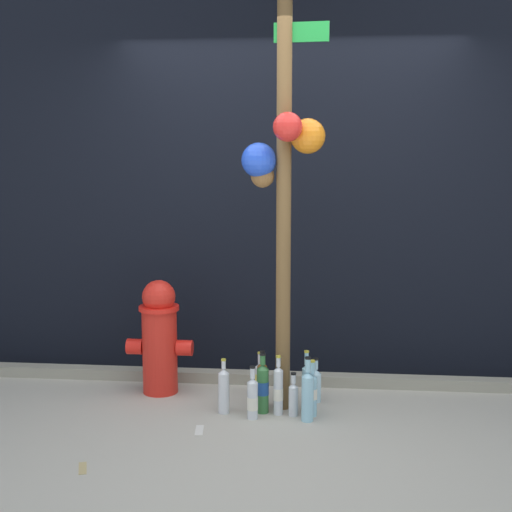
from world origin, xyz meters
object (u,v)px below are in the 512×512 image
bottle_2 (306,385)px  bottle_7 (259,378)px  memorial_post (283,130)px  bottle_6 (224,390)px  bottle_1 (315,384)px  bottle_5 (312,393)px  bottle_8 (308,395)px  bottle_9 (262,383)px  bottle_0 (278,390)px  bottle_4 (253,398)px  bottle_3 (293,398)px  fire_hydrant (160,336)px  bottle_10 (263,387)px

bottle_2 → bottle_7: 0.42m
memorial_post → bottle_6: 1.70m
bottle_1 → bottle_5: bottle_5 is taller
bottle_5 → bottle_8: bottle_8 is taller
bottle_7 → bottle_6: bearing=-117.7°
bottle_5 → bottle_7: (-0.37, 0.37, -0.03)m
bottle_2 → bottle_7: bearing=143.0°
memorial_post → bottle_9: memorial_post is taller
bottle_0 → bottle_4: bottle_0 is taller
bottle_0 → bottle_3: bearing=-9.0°
fire_hydrant → bottle_5: (1.07, -0.35, -0.25)m
fire_hydrant → bottle_10: size_ratio=2.03×
bottle_1 → bottle_3: bearing=-116.3°
bottle_3 → bottle_4: size_ratio=0.83×
memorial_post → bottle_9: size_ratio=7.73×
bottle_0 → bottle_1: bottle_0 is taller
memorial_post → bottle_4: memorial_post is taller
bottle_5 → bottle_7: size_ratio=1.21×
fire_hydrant → bottle_1: 1.13m
memorial_post → fire_hydrant: 1.67m
fire_hydrant → bottle_6: fire_hydrant is taller
bottle_4 → bottle_1: bearing=42.0°
bottle_0 → bottle_5: bearing=-1.5°
bottle_8 → bottle_10: (-0.29, 0.12, -0.00)m
bottle_9 → bottle_10: bottle_10 is taller
fire_hydrant → bottle_4: fire_hydrant is taller
bottle_0 → bottle_6: bearing=-178.1°
bottle_5 → bottle_0: bearing=178.5°
bottle_1 → bottle_8: 0.36m
bottle_8 → bottle_9: size_ratio=1.08×
fire_hydrant → bottle_1: size_ratio=2.64×
bottle_7 → bottle_10: bottle_10 is taller
bottle_1 → bottle_6: bottle_6 is taller
bottle_9 → memorial_post: bearing=-6.7°
bottle_6 → bottle_9: size_ratio=0.94×
bottle_0 → bottle_6: size_ratio=1.08×
bottle_3 → bottle_2: bearing=57.9°
bottle_1 → bottle_7: size_ratio=0.99×
fire_hydrant → bottle_7: fire_hydrant is taller
bottle_2 → bottle_8: bearing=-86.2°
bottle_9 → bottle_10: 0.10m
bottle_3 → bottle_8: size_ratio=0.69×
memorial_post → bottle_2: size_ratio=7.52×
bottle_4 → bottle_8: bottle_8 is taller
bottle_5 → bottle_10: bottle_10 is taller
bottle_3 → fire_hydrant: bearing=159.3°
bottle_3 → bottle_8: (0.09, -0.08, 0.05)m
bottle_1 → bottle_10: bearing=-144.9°
bottle_10 → bottle_9: bearing=96.9°
bottle_7 → bottle_9: (0.04, -0.24, 0.04)m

